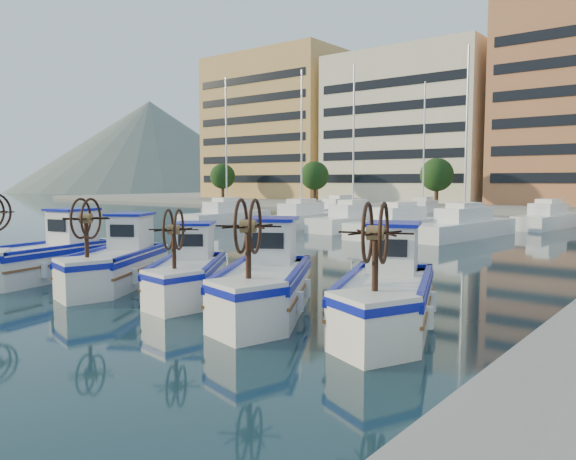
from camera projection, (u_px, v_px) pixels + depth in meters
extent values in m
plane|color=#1A3B45|center=(150.00, 295.00, 17.06)|extent=(300.00, 300.00, 0.00)
cube|color=tan|center=(278.00, 128.00, 96.42)|extent=(24.00, 14.00, 24.00)
cube|color=black|center=(251.00, 124.00, 90.94)|extent=(22.08, 0.12, 21.60)
cube|color=beige|center=(411.00, 128.00, 81.16)|extent=(23.00, 14.00, 21.00)
cube|color=black|center=(388.00, 124.00, 75.68)|extent=(21.16, 0.12, 18.90)
cylinder|color=#3F2B19|center=(223.00, 193.00, 89.62)|extent=(0.50, 0.50, 3.00)
sphere|color=#1E4117|center=(223.00, 176.00, 89.38)|extent=(4.00, 4.00, 4.00)
cylinder|color=#3F2B19|center=(314.00, 195.00, 78.53)|extent=(0.50, 0.50, 3.00)
sphere|color=#1E4117|center=(315.00, 176.00, 78.30)|extent=(4.00, 4.00, 4.00)
cylinder|color=#3F2B19|center=(436.00, 197.00, 67.45)|extent=(0.50, 0.50, 3.00)
sphere|color=#1E4117|center=(437.00, 175.00, 67.22)|extent=(4.00, 4.00, 4.00)
cone|color=slate|center=(151.00, 191.00, 189.41)|extent=(180.00, 180.00, 60.00)
cube|color=white|center=(227.00, 218.00, 44.40)|extent=(2.80, 8.91, 1.00)
cylinder|color=silver|center=(226.00, 148.00, 43.93)|extent=(0.12, 0.12, 11.00)
cube|color=white|center=(301.00, 221.00, 41.47)|extent=(3.25, 9.47, 1.00)
cylinder|color=silver|center=(302.00, 146.00, 40.99)|extent=(0.12, 0.12, 11.00)
cube|color=white|center=(353.00, 223.00, 39.51)|extent=(2.33, 8.38, 1.00)
cylinder|color=silver|center=(354.00, 144.00, 39.03)|extent=(0.12, 0.12, 11.00)
cube|color=white|center=(399.00, 228.00, 35.11)|extent=(3.12, 8.82, 1.00)
cube|color=white|center=(464.00, 230.00, 34.09)|extent=(3.27, 10.08, 1.00)
cylinder|color=silver|center=(467.00, 138.00, 33.61)|extent=(0.12, 0.12, 11.00)
cube|color=white|center=(341.00, 213.00, 52.03)|extent=(2.93, 7.90, 1.00)
cube|color=white|center=(422.00, 217.00, 46.33)|extent=(3.02, 7.76, 1.00)
cylinder|color=silver|center=(424.00, 150.00, 45.85)|extent=(0.12, 0.12, 11.00)
cube|color=white|center=(548.00, 221.00, 41.06)|extent=(3.12, 8.27, 1.00)
cube|color=white|center=(44.00, 263.00, 19.71)|extent=(2.84, 4.89, 1.15)
cube|color=#0B149A|center=(44.00, 251.00, 19.67)|extent=(2.93, 5.04, 0.17)
cube|color=blue|center=(44.00, 253.00, 19.68)|extent=(2.33, 4.36, 0.07)
cube|color=white|center=(73.00, 227.00, 20.77)|extent=(1.46, 1.63, 1.20)
cube|color=#0B149A|center=(72.00, 209.00, 20.72)|extent=(1.65, 1.83, 0.09)
cube|color=white|center=(116.00, 269.00, 18.46)|extent=(3.85, 4.74, 1.10)
cube|color=#0B149A|center=(115.00, 257.00, 18.42)|extent=(3.96, 4.88, 0.17)
cube|color=blue|center=(115.00, 259.00, 18.43)|extent=(3.27, 4.15, 0.06)
cube|color=white|center=(131.00, 232.00, 19.60)|extent=(1.68, 1.76, 1.15)
cube|color=#0B149A|center=(130.00, 214.00, 19.55)|extent=(1.90, 1.97, 0.08)
cylinder|color=#331E14|center=(87.00, 241.00, 16.50)|extent=(0.13, 0.13, 1.21)
cylinder|color=brown|center=(86.00, 219.00, 16.44)|extent=(0.44, 0.42, 0.29)
torus|color=#331E14|center=(81.00, 218.00, 16.47)|extent=(0.68, 1.09, 1.22)
torus|color=#331E14|center=(91.00, 219.00, 16.42)|extent=(0.68, 1.09, 1.22)
cube|color=white|center=(188.00, 279.00, 16.85)|extent=(3.79, 4.26, 1.01)
cube|color=#0B149A|center=(188.00, 267.00, 16.81)|extent=(3.90, 4.39, 0.15)
cube|color=blue|center=(188.00, 269.00, 16.82)|extent=(3.24, 3.71, 0.06)
cube|color=white|center=(195.00, 241.00, 17.90)|extent=(1.59, 1.63, 1.05)
cube|color=#0B149A|center=(194.00, 223.00, 17.85)|extent=(1.79, 1.83, 0.08)
cylinder|color=#331E14|center=(174.00, 252.00, 15.04)|extent=(0.12, 0.12, 1.11)
cylinder|color=brown|center=(174.00, 230.00, 14.98)|extent=(0.41, 0.40, 0.27)
torus|color=#331E14|center=(168.00, 230.00, 14.99)|extent=(0.72, 0.94, 1.12)
torus|color=#331E14|center=(179.00, 230.00, 14.98)|extent=(0.72, 0.94, 1.12)
cube|color=white|center=(264.00, 291.00, 14.70)|extent=(3.97, 4.91, 1.14)
cube|color=#0B149A|center=(264.00, 275.00, 14.67)|extent=(4.09, 5.06, 0.17)
cube|color=blue|center=(264.00, 278.00, 14.67)|extent=(3.37, 4.30, 0.06)
cube|color=white|center=(272.00, 242.00, 15.88)|extent=(1.74, 1.81, 1.19)
cube|color=#0B149A|center=(272.00, 219.00, 15.83)|extent=(1.96, 2.04, 0.09)
cylinder|color=#331E14|center=(248.00, 256.00, 12.68)|extent=(0.13, 0.13, 1.26)
cylinder|color=brown|center=(248.00, 226.00, 12.62)|extent=(0.45, 0.44, 0.30)
torus|color=#331E14|center=(241.00, 226.00, 12.64)|extent=(0.70, 1.13, 1.27)
torus|color=#331E14|center=(255.00, 226.00, 12.60)|extent=(0.70, 1.13, 1.27)
cube|color=white|center=(386.00, 304.00, 13.22)|extent=(3.45, 4.91, 1.13)
cube|color=#0B149A|center=(386.00, 286.00, 13.19)|extent=(3.55, 5.05, 0.17)
cube|color=blue|center=(386.00, 289.00, 13.19)|extent=(2.89, 4.33, 0.06)
cube|color=white|center=(393.00, 249.00, 14.35)|extent=(1.61, 1.73, 1.18)
cube|color=#0B149A|center=(393.00, 224.00, 14.30)|extent=(1.82, 1.94, 0.09)
cylinder|color=#331E14|center=(375.00, 266.00, 11.27)|extent=(0.13, 0.13, 1.25)
cylinder|color=brown|center=(376.00, 233.00, 11.22)|extent=(0.43, 0.41, 0.30)
torus|color=#331E14|center=(368.00, 233.00, 11.26)|extent=(0.53, 1.20, 1.26)
torus|color=#331E14|center=(384.00, 233.00, 11.17)|extent=(0.53, 1.20, 1.26)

